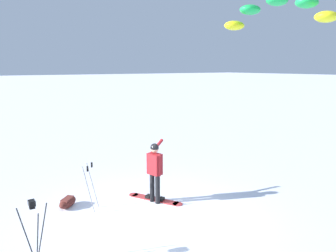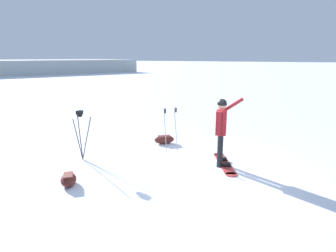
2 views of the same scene
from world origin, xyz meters
TOP-DOWN VIEW (x-y plane):
  - ground_plane at (0.00, 0.00)m, footprint 300.00×300.00m
  - snowboarder at (-0.62, -0.79)m, footprint 0.66×0.59m
  - snowboard at (-0.70, -0.95)m, footprint 1.02×1.60m
  - traction_kite at (-8.31, -2.96)m, footprint 2.40×5.24m
  - gear_bag_large at (1.61, -1.89)m, footprint 0.72×0.69m
  - camera_tripod at (2.93, 0.49)m, footprint 0.58×0.51m
  - ski_poles at (1.11, -1.35)m, footprint 0.46×0.52m

SIDE VIEW (x-z plane):
  - ground_plane at x=0.00m, z-range 0.00..0.00m
  - snowboard at x=-0.70m, z-range -0.03..0.07m
  - gear_bag_large at x=1.61m, z-range 0.01..0.28m
  - ski_poles at x=1.11m, z-range 0.21..1.50m
  - camera_tripod at x=2.93m, z-range 0.29..1.68m
  - snowboarder at x=-0.62m, z-range 0.19..1.99m
  - traction_kite at x=-8.31m, z-range 5.65..6.98m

